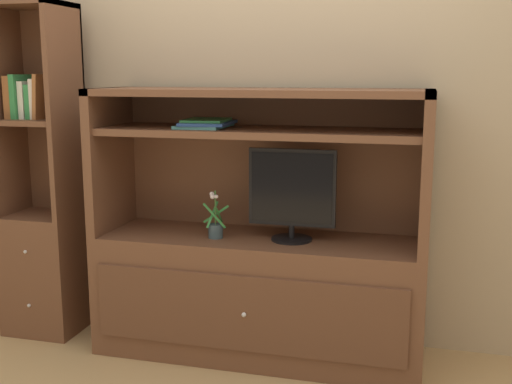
# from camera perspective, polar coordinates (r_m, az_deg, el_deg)

# --- Properties ---
(painted_rear_wall) EXTENTS (6.00, 0.10, 2.80)m
(painted_rear_wall) POSITION_cam_1_polar(r_m,az_deg,el_deg) (3.55, 1.69, 9.22)
(painted_rear_wall) COLOR tan
(painted_rear_wall) RESTS_ON ground_plane
(media_console) EXTENTS (1.72, 0.55, 1.41)m
(media_console) POSITION_cam_1_polar(r_m,az_deg,el_deg) (3.37, 0.24, -6.94)
(media_console) COLOR brown
(media_console) RESTS_ON ground_plane
(tv_monitor) EXTENTS (0.45, 0.21, 0.47)m
(tv_monitor) POSITION_cam_1_polar(r_m,az_deg,el_deg) (3.21, 3.26, -0.10)
(tv_monitor) COLOR black
(tv_monitor) RESTS_ON media_console
(potted_plant) EXTENTS (0.13, 0.13, 0.25)m
(potted_plant) POSITION_cam_1_polar(r_m,az_deg,el_deg) (3.30, -3.68, -3.15)
(potted_plant) COLOR #384C56
(potted_plant) RESTS_ON media_console
(magazine_stack) EXTENTS (0.27, 0.34, 0.04)m
(magazine_stack) POSITION_cam_1_polar(r_m,az_deg,el_deg) (3.30, -4.51, 6.19)
(magazine_stack) COLOR teal
(magazine_stack) RESTS_ON media_console
(bookshelf_tall) EXTENTS (0.41, 0.37, 1.87)m
(bookshelf_tall) POSITION_cam_1_polar(r_m,az_deg,el_deg) (3.85, -18.56, -2.81)
(bookshelf_tall) COLOR brown
(bookshelf_tall) RESTS_ON ground_plane
(upright_book_row) EXTENTS (0.22, 0.17, 0.25)m
(upright_book_row) POSITION_cam_1_polar(r_m,az_deg,el_deg) (3.77, -19.93, 7.96)
(upright_book_row) COLOR #A56638
(upright_book_row) RESTS_ON bookshelf_tall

